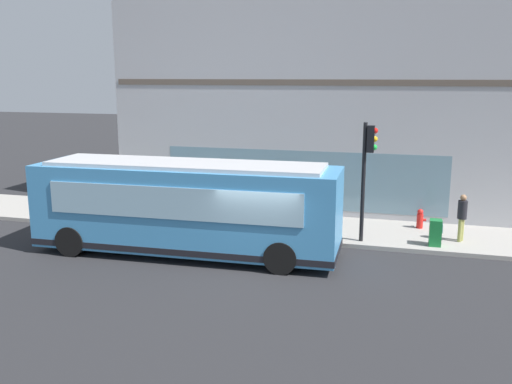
{
  "coord_description": "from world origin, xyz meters",
  "views": [
    {
      "loc": [
        -15.88,
        -4.18,
        5.84
      ],
      "look_at": [
        2.37,
        0.86,
        1.84
      ],
      "focal_mm": 39.06,
      "sensor_mm": 36.0,
      "label": 1
    }
  ],
  "objects_px": {
    "traffic_light_near_corner": "(368,160)",
    "pedestrian_by_light_pole": "(281,198)",
    "fire_hydrant": "(420,219)",
    "pedestrian_walking_along_curb": "(462,215)",
    "city_bus_nearside": "(186,208)",
    "newspaper_vending_box": "(435,233)",
    "pedestrian_near_building_entrance": "(136,190)"
  },
  "relations": [
    {
      "from": "pedestrian_near_building_entrance",
      "to": "pedestrian_by_light_pole",
      "type": "xyz_separation_m",
      "value": [
        0.29,
        -6.16,
        -0.04
      ]
    },
    {
      "from": "city_bus_nearside",
      "to": "traffic_light_near_corner",
      "type": "bearing_deg",
      "value": -66.11
    },
    {
      "from": "fire_hydrant",
      "to": "newspaper_vending_box",
      "type": "xyz_separation_m",
      "value": [
        -2.15,
        -0.47,
        0.09
      ]
    },
    {
      "from": "city_bus_nearside",
      "to": "pedestrian_by_light_pole",
      "type": "distance_m",
      "value": 4.99
    },
    {
      "from": "traffic_light_near_corner",
      "to": "newspaper_vending_box",
      "type": "distance_m",
      "value": 3.37
    },
    {
      "from": "traffic_light_near_corner",
      "to": "fire_hydrant",
      "type": "relative_size",
      "value": 5.57
    },
    {
      "from": "traffic_light_near_corner",
      "to": "pedestrian_by_light_pole",
      "type": "relative_size",
      "value": 2.6
    },
    {
      "from": "traffic_light_near_corner",
      "to": "pedestrian_by_light_pole",
      "type": "bearing_deg",
      "value": 60.27
    },
    {
      "from": "fire_hydrant",
      "to": "pedestrian_by_light_pole",
      "type": "distance_m",
      "value": 5.35
    },
    {
      "from": "pedestrian_near_building_entrance",
      "to": "traffic_light_near_corner",
      "type": "bearing_deg",
      "value": -99.89
    },
    {
      "from": "pedestrian_near_building_entrance",
      "to": "city_bus_nearside",
      "type": "bearing_deg",
      "value": -136.38
    },
    {
      "from": "traffic_light_near_corner",
      "to": "pedestrian_walking_along_curb",
      "type": "distance_m",
      "value": 3.85
    },
    {
      "from": "pedestrian_near_building_entrance",
      "to": "pedestrian_walking_along_curb",
      "type": "relative_size",
      "value": 0.99
    },
    {
      "from": "city_bus_nearside",
      "to": "newspaper_vending_box",
      "type": "xyz_separation_m",
      "value": [
        2.61,
        -7.98,
        -0.95
      ]
    },
    {
      "from": "fire_hydrant",
      "to": "pedestrian_near_building_entrance",
      "type": "bearing_deg",
      "value": 92.96
    },
    {
      "from": "city_bus_nearside",
      "to": "newspaper_vending_box",
      "type": "height_order",
      "value": "city_bus_nearside"
    },
    {
      "from": "pedestrian_near_building_entrance",
      "to": "pedestrian_walking_along_curb",
      "type": "xyz_separation_m",
      "value": [
        -0.79,
        -12.83,
        0.01
      ]
    },
    {
      "from": "pedestrian_by_light_pole",
      "to": "pedestrian_walking_along_curb",
      "type": "xyz_separation_m",
      "value": [
        -1.08,
        -6.66,
        0.05
      ]
    },
    {
      "from": "pedestrian_near_building_entrance",
      "to": "newspaper_vending_box",
      "type": "xyz_separation_m",
      "value": [
        -1.56,
        -11.95,
        -0.49
      ]
    },
    {
      "from": "traffic_light_near_corner",
      "to": "pedestrian_near_building_entrance",
      "type": "distance_m",
      "value": 9.94
    },
    {
      "from": "newspaper_vending_box",
      "to": "pedestrian_near_building_entrance",
      "type": "bearing_deg",
      "value": 82.58
    },
    {
      "from": "fire_hydrant",
      "to": "pedestrian_by_light_pole",
      "type": "height_order",
      "value": "pedestrian_by_light_pole"
    },
    {
      "from": "fire_hydrant",
      "to": "pedestrian_walking_along_curb",
      "type": "xyz_separation_m",
      "value": [
        -1.38,
        -1.34,
        0.59
      ]
    },
    {
      "from": "city_bus_nearside",
      "to": "newspaper_vending_box",
      "type": "bearing_deg",
      "value": -71.87
    },
    {
      "from": "newspaper_vending_box",
      "to": "traffic_light_near_corner",
      "type": "bearing_deg",
      "value": 92.88
    },
    {
      "from": "traffic_light_near_corner",
      "to": "fire_hydrant",
      "type": "bearing_deg",
      "value": -39.59
    },
    {
      "from": "fire_hydrant",
      "to": "city_bus_nearside",
      "type": "bearing_deg",
      "value": 122.39
    },
    {
      "from": "fire_hydrant",
      "to": "newspaper_vending_box",
      "type": "height_order",
      "value": "newspaper_vending_box"
    },
    {
      "from": "pedestrian_by_light_pole",
      "to": "newspaper_vending_box",
      "type": "bearing_deg",
      "value": -107.71
    },
    {
      "from": "fire_hydrant",
      "to": "pedestrian_walking_along_curb",
      "type": "relative_size",
      "value": 0.45
    },
    {
      "from": "newspaper_vending_box",
      "to": "city_bus_nearside",
      "type": "bearing_deg",
      "value": 108.13
    },
    {
      "from": "pedestrian_near_building_entrance",
      "to": "pedestrian_by_light_pole",
      "type": "bearing_deg",
      "value": -87.29
    }
  ]
}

